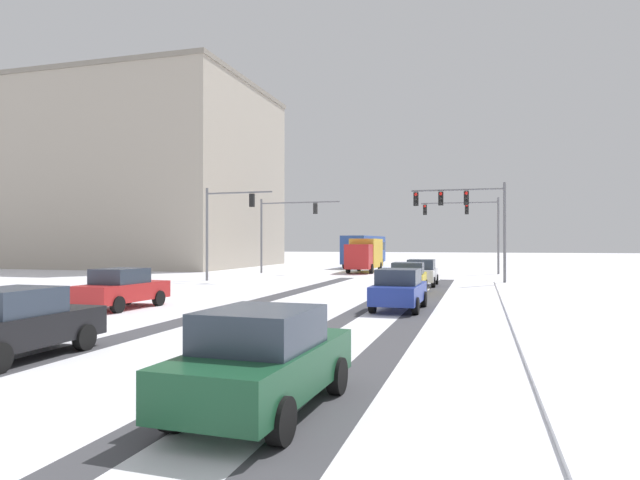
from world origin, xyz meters
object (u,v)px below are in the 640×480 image
traffic_signal_far_left (283,221)px  box_truck_delivery (365,254)px  traffic_signal_far_right (471,219)px  car_blue_third (399,289)px  car_white_lead (422,272)px  car_black_fifth (15,323)px  car_dark_green_sixth (264,359)px  traffic_signal_near_right (466,210)px  office_building_far_left_block (134,179)px  car_red_fourth (122,288)px  car_yellow_cab_second (408,278)px  traffic_signal_near_left (224,218)px  bus_oncoming (364,249)px

traffic_signal_far_left → box_truck_delivery: 8.04m
traffic_signal_far_right → box_truck_delivery: traffic_signal_far_right is taller
traffic_signal_far_right → car_blue_third: size_ratio=1.58×
car_white_lead → car_blue_third: same height
car_black_fifth → car_dark_green_sixth: size_ratio=0.98×
car_blue_third → box_truck_delivery: (-6.90, 27.01, 0.82)m
traffic_signal_near_right → car_dark_green_sixth: bearing=-94.8°
traffic_signal_far_left → office_building_far_left_block: (-22.30, 10.52, 5.64)m
traffic_signal_far_left → car_red_fourth: traffic_signal_far_left is taller
car_red_fourth → traffic_signal_far_right: bearing=66.3°
traffic_signal_near_right → car_red_fourth: (-12.98, -17.78, -3.97)m
car_yellow_cab_second → car_black_fifth: (-6.54, -18.82, 0.00)m
traffic_signal_near_left → car_white_lead: bearing=-2.0°
traffic_signal_near_right → traffic_signal_far_left: size_ratio=0.89×
car_yellow_cab_second → car_dark_green_sixth: size_ratio=1.00×
traffic_signal_far_right → car_dark_green_sixth: 40.96m
car_blue_third → car_black_fifth: 13.57m
traffic_signal_near_right → car_blue_third: bearing=-98.4°
traffic_signal_far_left → car_black_fifth: traffic_signal_far_left is taller
traffic_signal_far_right → box_truck_delivery: (-9.22, -0.11, -3.03)m
traffic_signal_far_left → traffic_signal_near_left: bearing=-94.2°
traffic_signal_far_left → car_blue_third: bearing=-60.0°
traffic_signal_far_right → car_blue_third: traffic_signal_far_right is taller
car_white_lead → car_black_fifth: bearing=-105.5°
traffic_signal_near_left → office_building_far_left_block: 30.28m
car_yellow_cab_second → car_dark_green_sixth: same height
traffic_signal_far_left → car_black_fifth: 35.35m
traffic_signal_far_right → car_black_fifth: bearing=-103.7°
car_black_fifth → car_white_lead: bearing=74.5°
traffic_signal_near_right → bus_oncoming: size_ratio=0.59×
traffic_signal_near_right → car_dark_green_sixth: (-2.43, -28.68, -3.97)m
traffic_signal_near_right → car_black_fifth: size_ratio=1.58×
car_blue_third → box_truck_delivery: 27.89m
traffic_signal_far_right → car_yellow_cab_second: 20.45m
traffic_signal_far_left → car_blue_third: (13.28, -23.04, -3.68)m
traffic_signal_far_left → car_dark_green_sixth: size_ratio=1.75×
traffic_signal_near_left → car_dark_green_sixth: traffic_signal_near_left is taller
traffic_signal_far_left → car_white_lead: 16.98m
car_blue_third → car_black_fifth: (-7.08, -11.57, 0.00)m
car_black_fifth → office_building_far_left_block: 54.18m
traffic_signal_far_right → car_dark_green_sixth: bearing=-93.6°
car_blue_third → car_dark_green_sixth: 13.57m
traffic_signal_far_right → car_blue_third: 27.49m
traffic_signal_far_left → car_red_fourth: bearing=-84.4°
car_red_fourth → box_truck_delivery: size_ratio=0.56×
traffic_signal_far_right → traffic_signal_far_left: 16.12m
car_yellow_cab_second → car_white_lead: bearing=88.4°
traffic_signal_far_right → bus_oncoming: (-11.30, 9.91, -2.67)m
box_truck_delivery → traffic_signal_far_right: bearing=0.7°
car_dark_green_sixth → traffic_signal_near_left: bearing=117.4°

